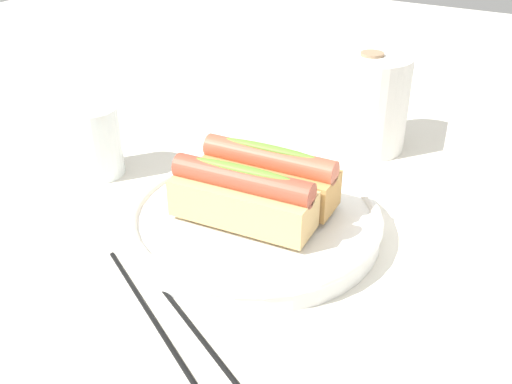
# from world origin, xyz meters

# --- Properties ---
(ground_plane) EXTENTS (2.40, 2.40, 0.00)m
(ground_plane) POSITION_xyz_m (0.00, 0.00, 0.00)
(ground_plane) COLOR silver
(serving_bowl) EXTENTS (0.27, 0.27, 0.03)m
(serving_bowl) POSITION_xyz_m (-0.01, 0.00, 0.02)
(serving_bowl) COLOR white
(serving_bowl) RESTS_ON ground_plane
(hotdog_front) EXTENTS (0.15, 0.06, 0.06)m
(hotdog_front) POSITION_xyz_m (-0.01, -0.02, 0.06)
(hotdog_front) COLOR #DBB270
(hotdog_front) RESTS_ON serving_bowl
(hotdog_back) EXTENTS (0.15, 0.06, 0.06)m
(hotdog_back) POSITION_xyz_m (-0.01, 0.03, 0.06)
(hotdog_back) COLOR tan
(hotdog_back) RESTS_ON serving_bowl
(water_glass) EXTENTS (0.07, 0.07, 0.09)m
(water_glass) POSITION_xyz_m (-0.26, 0.02, 0.04)
(water_glass) COLOR white
(water_glass) RESTS_ON ground_plane
(paper_towel_roll) EXTENTS (0.11, 0.11, 0.13)m
(paper_towel_roll) POSITION_xyz_m (0.01, 0.27, 0.07)
(paper_towel_roll) COLOR white
(paper_towel_roll) RESTS_ON ground_plane
(napkin_box) EXTENTS (0.12, 0.07, 0.15)m
(napkin_box) POSITION_xyz_m (0.21, 0.11, 0.07)
(napkin_box) COLOR white
(napkin_box) RESTS_ON ground_plane
(chopstick_near) EXTENTS (0.20, 0.11, 0.01)m
(chopstick_near) POSITION_xyz_m (0.01, -0.15, 0.00)
(chopstick_near) COLOR black
(chopstick_near) RESTS_ON ground_plane
(chopstick_far) EXTENTS (0.19, 0.11, 0.01)m
(chopstick_far) POSITION_xyz_m (-0.02, -0.16, 0.00)
(chopstick_far) COLOR black
(chopstick_far) RESTS_ON ground_plane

